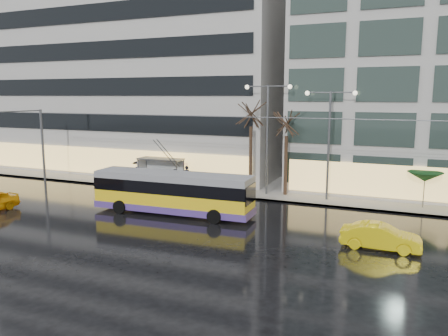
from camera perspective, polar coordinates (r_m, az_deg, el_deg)
The scene contains 16 objects.
ground at distance 27.97m, azimuth -5.09°, elevation -7.90°, with size 140.00×140.00×0.00m, color black.
sidewalk at distance 39.88m, azimuth 6.91°, elevation -2.54°, with size 80.00×10.00×0.15m, color gray.
kerb at distance 35.26m, azimuth 4.70°, elevation -4.10°, with size 80.00×0.10×0.15m, color slate.
building_left at distance 51.32m, azimuth -11.37°, elevation 12.45°, with size 34.00×14.00×22.00m, color #B4B1AC.
trolleybus at distance 31.05m, azimuth -6.72°, elevation -3.40°, with size 11.64×4.64×5.36m.
catenary at distance 33.80m, azimuth 2.60°, elevation 2.54°, with size 42.24×5.12×7.00m.
bus_shelter at distance 40.64m, azimuth -8.58°, elevation 0.35°, with size 4.20×1.60×2.51m.
street_lamp_near at distance 36.02m, azimuth 5.70°, elevation 5.71°, with size 3.96×0.36×9.03m.
street_lamp_far at distance 34.91m, azimuth 13.59°, elevation 4.91°, with size 3.96×0.36×8.53m.
tree_a at distance 36.63m, azimuth 3.56°, elevation 7.51°, with size 3.20×3.20×8.40m.
tree_b at distance 35.98m, azimuth 8.19°, elevation 6.30°, with size 3.20×3.20×7.70m.
parasol_a at distance 35.10m, azimuth 24.77°, elevation -1.05°, with size 2.50×2.50×2.65m.
taxi_b at distance 25.61m, azimuth 19.77°, elevation -8.44°, with size 1.48×4.24×1.40m, color yellow.
pedestrian_a at distance 39.51m, azimuth -4.90°, elevation -0.43°, with size 1.26×1.27×2.19m.
pedestrian_b at distance 38.70m, azimuth -6.45°, elevation -1.45°, with size 0.98×0.84×1.78m.
pedestrian_c at distance 41.80m, azimuth -11.27°, elevation -0.44°, with size 1.16×1.11×2.11m.
Camera 1 is at (12.53, -23.57, 8.33)m, focal length 35.00 mm.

